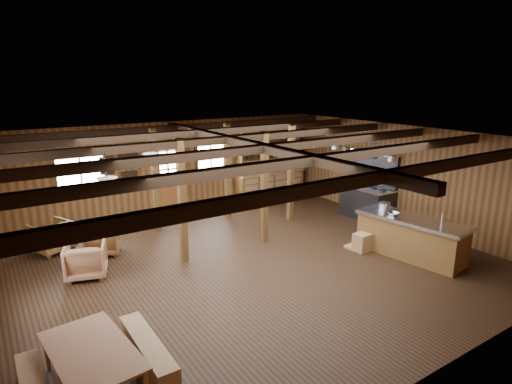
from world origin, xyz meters
The scene contains 20 objects.
room centered at (0.00, 0.00, 1.40)m, with size 10.04×9.04×2.84m.
ceiling_joists centered at (0.00, 0.18, 2.68)m, with size 9.80×8.82×0.18m.
timber_posts centered at (0.52, 2.08, 1.40)m, with size 3.95×2.35×2.80m.
back_door centered at (0.00, 4.45, 0.88)m, with size 1.02×0.08×2.15m.
window_back_left centered at (-2.60, 4.46, 1.60)m, with size 1.32×0.06×1.32m.
window_back_right centered at (1.30, 4.46, 1.60)m, with size 1.02×0.06×1.32m.
notice_boards centered at (-1.50, 4.46, 1.64)m, with size 1.08×0.03×0.90m.
back_counter centered at (3.40, 4.20, 0.60)m, with size 2.55×0.60×2.45m.
pendant_lamps centered at (-2.25, 1.00, 2.25)m, with size 1.86×2.36×0.66m.
pot_rack centered at (3.11, 0.39, 2.29)m, with size 0.43×3.00×0.44m.
kitchen_island centered at (3.30, -1.67, 0.48)m, with size 1.26×2.61×1.20m.
step_stool centered at (2.63, -0.83, 0.22)m, with size 0.49×0.35×0.43m, color olive.
commercial_range centered at (4.65, 0.87, 0.64)m, with size 0.82×1.61×1.98m.
dining_table centered at (-3.90, -2.20, 0.30)m, with size 1.71×0.95×0.60m, color #9A6346.
bench_aisle centered at (-3.19, -2.20, 0.23)m, with size 0.31×1.66×0.46m, color olive.
armchair_a centered at (-3.64, 3.22, 0.38)m, with size 0.80×0.82×0.75m, color brown.
armchair_b centered at (-2.67, 2.42, 0.36)m, with size 0.76×0.78×0.71m, color brown.
armchair_c centered at (-3.25, 1.37, 0.37)m, with size 0.79×0.81×0.74m, color #936043.
counter_pot centered at (3.30, -0.84, 1.02)m, with size 0.27×0.27×0.16m, color silver.
bowl centered at (3.10, -1.28, 0.97)m, with size 0.26×0.26×0.06m, color silver.
Camera 1 is at (-4.79, -7.46, 4.04)m, focal length 30.00 mm.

